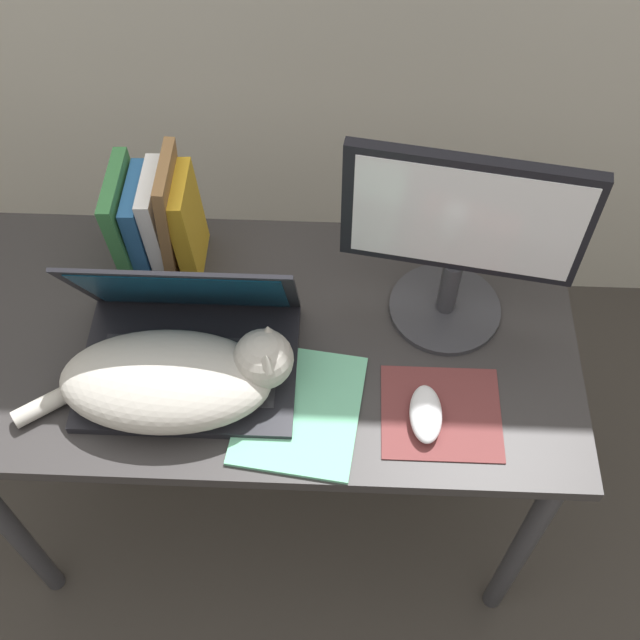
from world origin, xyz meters
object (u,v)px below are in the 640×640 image
at_px(external_monitor, 460,238).
at_px(book_row, 157,222).
at_px(cat, 177,378).
at_px(computer_mouse, 426,414).
at_px(notepad, 299,409).
at_px(laptop, 188,344).

distance_m(external_monitor, book_row, 0.57).
height_order(cat, book_row, book_row).
xyz_separation_m(computer_mouse, notepad, (-0.22, 0.01, -0.02)).
relative_size(cat, book_row, 1.89).
bearing_deg(notepad, laptop, 153.69).
bearing_deg(cat, notepad, -5.65).
height_order(laptop, book_row, laptop).
bearing_deg(external_monitor, laptop, -164.62).
height_order(cat, external_monitor, external_monitor).
relative_size(external_monitor, book_row, 1.58).
distance_m(laptop, computer_mouse, 0.44).
distance_m(external_monitor, computer_mouse, 0.31).
distance_m(computer_mouse, notepad, 0.22).
bearing_deg(cat, computer_mouse, -3.96).
distance_m(cat, notepad, 0.22).
relative_size(computer_mouse, notepad, 0.42).
bearing_deg(cat, external_monitor, 23.60).
bearing_deg(external_monitor, book_row, 169.18).
bearing_deg(laptop, book_row, 109.64).
xyz_separation_m(external_monitor, book_row, (-0.55, 0.11, -0.10)).
xyz_separation_m(external_monitor, notepad, (-0.27, -0.23, -0.21)).
distance_m(laptop, book_row, 0.26).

